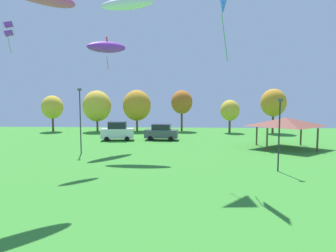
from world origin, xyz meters
TOP-DOWN VIEW (x-y plane):
  - kite_flying_0 at (-16.84, 29.49)m, footprint 1.06×1.03m
  - kite_flying_7 at (-8.61, 34.95)m, footprint 4.32×5.51m
  - kite_flying_11 at (-6.08, 33.82)m, footprint 5.83×1.30m
  - parked_car_leftmost at (-9.05, 41.55)m, footprint 4.62×2.46m
  - parked_car_second_from_left at (-2.97, 42.15)m, footprint 4.71×2.39m
  - park_pavilion at (11.96, 35.98)m, footprint 7.03×5.91m
  - light_post_0 at (7.58, 24.58)m, footprint 0.36×0.20m
  - light_post_1 at (-10.79, 31.59)m, footprint 0.36×0.20m
  - treeline_tree_0 at (-22.80, 52.17)m, footprint 3.68×3.68m
  - treeline_tree_1 at (-15.00, 52.59)m, footprint 4.92×4.92m
  - treeline_tree_2 at (-8.09, 53.47)m, footprint 4.95×4.95m
  - treeline_tree_3 at (-0.12, 53.98)m, footprint 3.79×3.79m
  - treeline_tree_4 at (8.01, 51.71)m, footprint 3.22×3.22m
  - treeline_tree_5 at (15.16, 51.43)m, footprint 4.18×4.18m

SIDE VIEW (x-z plane):
  - parked_car_second_from_left at x=-2.97m, z-range -0.01..2.23m
  - parked_car_leftmost at x=-9.05m, z-range -0.03..2.55m
  - park_pavilion at x=11.96m, z-range 1.28..4.88m
  - light_post_0 at x=7.58m, z-range 0.40..6.21m
  - treeline_tree_4 at x=8.01m, z-range 0.98..6.53m
  - light_post_1 at x=-10.79m, z-range 0.41..7.26m
  - treeline_tree_0 at x=-22.80m, z-range 1.10..7.39m
  - treeline_tree_1 at x=-15.00m, z-range 0.87..8.03m
  - treeline_tree_2 at x=-8.09m, z-range 0.90..8.18m
  - treeline_tree_5 at x=15.16m, z-range 1.38..8.77m
  - treeline_tree_3 at x=-0.12m, z-range 1.50..8.73m
  - kite_flying_7 at x=-8.61m, z-range 9.77..13.43m
  - kite_flying_0 at x=-16.84m, z-range 10.97..13.98m
  - kite_flying_11 at x=-6.08m, z-range 14.98..17.00m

